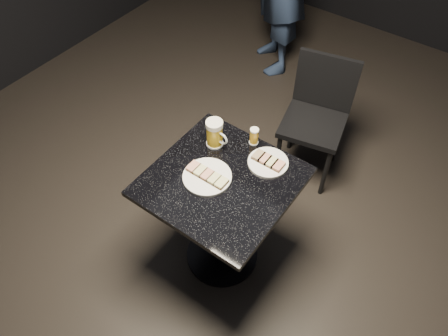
{
  "coord_description": "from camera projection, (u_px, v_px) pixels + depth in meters",
  "views": [
    {
      "loc": [
        0.81,
        -1.1,
        2.43
      ],
      "look_at": [
        0.0,
        0.02,
        0.82
      ],
      "focal_mm": 35.0,
      "sensor_mm": 36.0,
      "label": 1
    }
  ],
  "objects": [
    {
      "name": "floor",
      "position": [
        222.0,
        255.0,
        2.74
      ],
      "size": [
        6.0,
        6.0,
        0.0
      ],
      "primitive_type": "plane",
      "color": "black",
      "rests_on": "ground"
    },
    {
      "name": "plate_large",
      "position": [
        207.0,
        177.0,
        2.17
      ],
      "size": [
        0.25,
        0.25,
        0.01
      ],
      "primitive_type": "cylinder",
      "color": "white",
      "rests_on": "table"
    },
    {
      "name": "plate_small",
      "position": [
        268.0,
        163.0,
        2.23
      ],
      "size": [
        0.21,
        0.21,
        0.01
      ],
      "primitive_type": "cylinder",
      "color": "white",
      "rests_on": "table"
    },
    {
      "name": "table",
      "position": [
        222.0,
        208.0,
        2.35
      ],
      "size": [
        0.7,
        0.7,
        0.75
      ],
      "color": "black",
      "rests_on": "floor"
    },
    {
      "name": "beer_mug",
      "position": [
        215.0,
        133.0,
        2.27
      ],
      "size": [
        0.13,
        0.09,
        0.16
      ],
      "color": "silver",
      "rests_on": "table"
    },
    {
      "name": "beer_tumbler",
      "position": [
        254.0,
        136.0,
        2.3
      ],
      "size": [
        0.05,
        0.05,
        0.1
      ],
      "color": "silver",
      "rests_on": "table"
    },
    {
      "name": "chair",
      "position": [
        317.0,
        112.0,
        2.86
      ],
      "size": [
        0.47,
        0.47,
        0.87
      ],
      "color": "black",
      "rests_on": "floor"
    },
    {
      "name": "canapes_on_plate_large",
      "position": [
        207.0,
        175.0,
        2.16
      ],
      "size": [
        0.22,
        0.07,
        0.02
      ],
      "color": "#4C3521",
      "rests_on": "plate_large"
    },
    {
      "name": "canapes_on_plate_small",
      "position": [
        268.0,
        160.0,
        2.22
      ],
      "size": [
        0.17,
        0.07,
        0.02
      ],
      "color": "#4C3521",
      "rests_on": "plate_small"
    }
  ]
}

